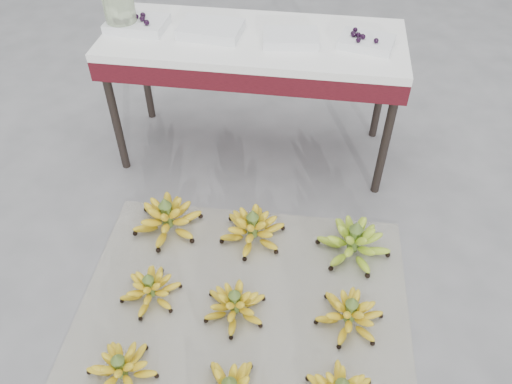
# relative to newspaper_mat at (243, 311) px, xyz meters

# --- Properties ---
(ground) EXTENTS (60.00, 60.00, 0.00)m
(ground) POSITION_rel_newspaper_mat_xyz_m (0.04, -0.03, -0.00)
(ground) COLOR slate
(ground) RESTS_ON ground
(newspaper_mat) EXTENTS (1.28, 1.08, 0.01)m
(newspaper_mat) POSITION_rel_newspaper_mat_xyz_m (0.00, 0.00, 0.00)
(newspaper_mat) COLOR silver
(newspaper_mat) RESTS_ON ground
(bunch_front_left) EXTENTS (0.28, 0.28, 0.15)m
(bunch_front_left) POSITION_rel_newspaper_mat_xyz_m (-0.36, -0.31, 0.05)
(bunch_front_left) COLOR yellow
(bunch_front_left) RESTS_ON newspaper_mat
(bunch_mid_left) EXTENTS (0.27, 0.27, 0.14)m
(bunch_mid_left) POSITION_rel_newspaper_mat_xyz_m (-0.36, 0.02, 0.05)
(bunch_mid_left) COLOR yellow
(bunch_mid_left) RESTS_ON newspaper_mat
(bunch_mid_center) EXTENTS (0.27, 0.27, 0.15)m
(bunch_mid_center) POSITION_rel_newspaper_mat_xyz_m (-0.03, -0.01, 0.05)
(bunch_mid_center) COLOR yellow
(bunch_mid_center) RESTS_ON newspaper_mat
(bunch_mid_right) EXTENTS (0.26, 0.26, 0.15)m
(bunch_mid_right) POSITION_rel_newspaper_mat_xyz_m (0.40, 0.01, 0.06)
(bunch_mid_right) COLOR yellow
(bunch_mid_right) RESTS_ON newspaper_mat
(bunch_back_left) EXTENTS (0.36, 0.36, 0.18)m
(bunch_back_left) POSITION_rel_newspaper_mat_xyz_m (-0.39, 0.37, 0.07)
(bunch_back_left) COLOR yellow
(bunch_back_left) RESTS_ON newspaper_mat
(bunch_back_center) EXTENTS (0.35, 0.35, 0.17)m
(bunch_back_center) POSITION_rel_newspaper_mat_xyz_m (-0.02, 0.37, 0.06)
(bunch_back_center) COLOR yellow
(bunch_back_center) RESTS_ON newspaper_mat
(bunch_back_right) EXTENTS (0.34, 0.34, 0.18)m
(bunch_back_right) POSITION_rel_newspaper_mat_xyz_m (0.41, 0.35, 0.07)
(bunch_back_right) COLOR #77AF24
(bunch_back_right) RESTS_ON newspaper_mat
(vendor_table) EXTENTS (1.32, 0.53, 0.63)m
(vendor_table) POSITION_rel_newspaper_mat_xyz_m (-0.10, 0.98, 0.56)
(vendor_table) COLOR black
(vendor_table) RESTS_ON ground
(tray_far_left) EXTENTS (0.26, 0.19, 0.07)m
(tray_far_left) POSITION_rel_newspaper_mat_xyz_m (-0.62, 0.97, 0.65)
(tray_far_left) COLOR silver
(tray_far_left) RESTS_ON vendor_table
(tray_left) EXTENTS (0.28, 0.21, 0.04)m
(tray_left) POSITION_rel_newspaper_mat_xyz_m (-0.29, 0.97, 0.65)
(tray_left) COLOR silver
(tray_left) RESTS_ON vendor_table
(tray_right) EXTENTS (0.25, 0.19, 0.04)m
(tray_right) POSITION_rel_newspaper_mat_xyz_m (0.06, 0.94, 0.65)
(tray_right) COLOR silver
(tray_right) RESTS_ON vendor_table
(tray_far_right) EXTENTS (0.25, 0.20, 0.06)m
(tray_far_right) POSITION_rel_newspaper_mat_xyz_m (0.38, 0.96, 0.65)
(tray_far_right) COLOR silver
(tray_far_right) RESTS_ON vendor_table
(glass_jar) EXTENTS (0.14, 0.14, 0.17)m
(glass_jar) POSITION_rel_newspaper_mat_xyz_m (-0.68, 0.95, 0.71)
(glass_jar) COLOR beige
(glass_jar) RESTS_ON vendor_table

